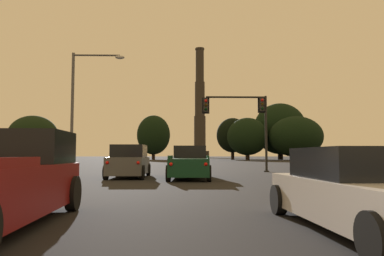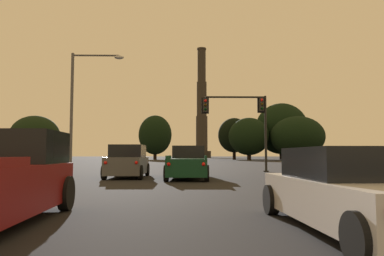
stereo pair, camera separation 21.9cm
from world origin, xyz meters
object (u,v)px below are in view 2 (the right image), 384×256
object	(u,v)px
street_lamp	(81,98)
smokestack	(202,114)
pickup_truck_center_lane_front	(188,164)
sedan_right_lane_third	(351,191)
traffic_light_overhead_right	(244,114)
suv_left_lane_front	(128,162)

from	to	relation	value
street_lamp	smokestack	bearing A→B (deg)	84.02
pickup_truck_center_lane_front	street_lamp	xyz separation A→B (m)	(-7.17, 4.34, 4.27)
sedan_right_lane_third	smokestack	distance (m)	162.73
traffic_light_overhead_right	smokestack	bearing A→B (deg)	88.59
suv_left_lane_front	street_lamp	size ratio (longest dim) A/B	0.60
suv_left_lane_front	smokestack	distance (m)	147.95
suv_left_lane_front	sedan_right_lane_third	world-z (taller)	suv_left_lane_front
pickup_truck_center_lane_front	smokestack	xyz separation A→B (m)	(7.80, 147.25, 18.81)
pickup_truck_center_lane_front	smokestack	size ratio (longest dim) A/B	0.11
sedan_right_lane_third	smokestack	xyz separation A→B (m)	(5.17, 161.54, 18.95)
pickup_truck_center_lane_front	suv_left_lane_front	size ratio (longest dim) A/B	1.13
sedan_right_lane_third	traffic_light_overhead_right	xyz separation A→B (m)	(1.74, 21.91, 3.76)
traffic_light_overhead_right	street_lamp	size ratio (longest dim) A/B	0.71
smokestack	street_lamp	bearing A→B (deg)	-95.98
sedan_right_lane_third	traffic_light_overhead_right	distance (m)	22.30
pickup_truck_center_lane_front	smokestack	distance (m)	148.65
sedan_right_lane_third	street_lamp	bearing A→B (deg)	115.44
traffic_light_overhead_right	smokestack	xyz separation A→B (m)	(3.43, 139.63, 15.19)
traffic_light_overhead_right	street_lamp	distance (m)	12.02
pickup_truck_center_lane_front	street_lamp	distance (m)	9.41
pickup_truck_center_lane_front	street_lamp	world-z (taller)	street_lamp
traffic_light_overhead_right	smokestack	world-z (taller)	smokestack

